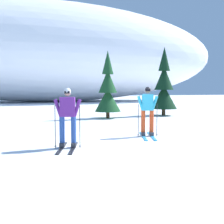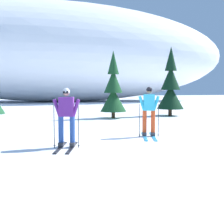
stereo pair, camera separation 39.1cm
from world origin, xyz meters
name	(u,v)px [view 1 (the left image)]	position (x,y,z in m)	size (l,w,h in m)	color
ground_plane	(114,140)	(0.00, 0.00, 0.00)	(120.00, 120.00, 0.00)	white
skier_purple_jacket	(68,117)	(-1.61, -0.77, 0.90)	(0.84, 1.65, 1.71)	black
skier_cyan_jacket	(148,111)	(1.39, 0.39, 0.91)	(0.89, 1.81, 1.76)	#2893CC
pine_tree_center_right	(108,90)	(1.75, 6.78, 1.62)	(1.50, 1.50, 3.88)	#47301E
pine_tree_far_right	(164,87)	(5.63, 7.36, 1.81)	(1.67, 1.67, 4.33)	#47301E
snow_ridge_background	(52,53)	(0.59, 29.41, 6.46)	(46.89, 16.12, 12.93)	white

